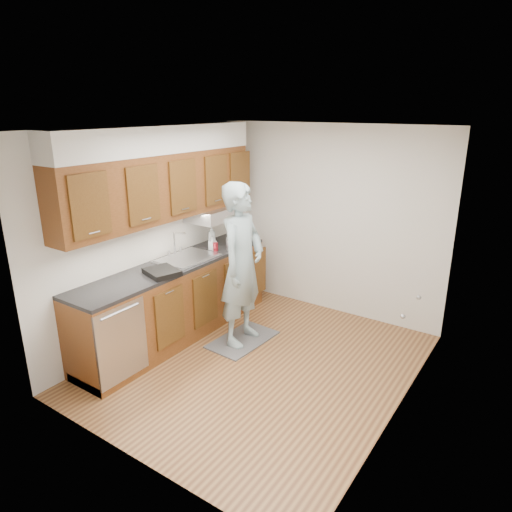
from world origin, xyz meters
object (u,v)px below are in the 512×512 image
at_px(soap_bottle_c, 231,237).
at_px(dish_rack, 162,272).
at_px(soap_bottle_a, 212,236).
at_px(steel_can, 229,245).
at_px(soda_can, 216,247).
at_px(soap_bottle_b, 212,243).
at_px(person, 242,254).

relative_size(soap_bottle_c, dish_rack, 0.47).
height_order(soap_bottle_a, steel_can, soap_bottle_a).
relative_size(soda_can, steel_can, 0.83).
bearing_deg(soap_bottle_b, soap_bottle_c, 84.73).
xyz_separation_m(person, dish_rack, (-0.59, -0.69, -0.13)).
height_order(soap_bottle_c, steel_can, soap_bottle_c).
xyz_separation_m(soap_bottle_a, soap_bottle_b, (0.12, -0.14, -0.05)).
bearing_deg(soap_bottle_a, person, -29.66).
relative_size(soap_bottle_b, soap_bottle_c, 1.01).
distance_m(soap_bottle_a, soda_can, 0.25).
xyz_separation_m(soap_bottle_b, soda_can, (0.06, -0.02, -0.03)).
bearing_deg(dish_rack, person, 66.93).
bearing_deg(soap_bottle_a, dish_rack, -78.19).
bearing_deg(steel_can, soap_bottle_a, 175.26).
xyz_separation_m(soda_can, steel_can, (0.11, 0.13, 0.01)).
bearing_deg(soap_bottle_a, steel_can, -4.74).
relative_size(person, dish_rack, 5.86).
relative_size(person, soap_bottle_a, 8.07).
relative_size(soap_bottle_a, soap_bottle_b, 1.53).
xyz_separation_m(person, soap_bottle_b, (-0.71, 0.33, -0.07)).
bearing_deg(soap_bottle_a, soda_can, -39.30).
bearing_deg(soap_bottle_b, person, -25.34).
distance_m(person, soap_bottle_c, 0.96).
bearing_deg(soap_bottle_b, soap_bottle_a, 131.58).
bearing_deg(steel_can, person, -40.19).
distance_m(person, soap_bottle_b, 0.78).
distance_m(soap_bottle_b, dish_rack, 1.03).
relative_size(soap_bottle_b, steel_can, 1.35).
xyz_separation_m(person, soap_bottle_a, (-0.83, 0.47, -0.02)).
bearing_deg(soda_can, steel_can, 48.49).
bearing_deg(soap_bottle_c, soap_bottle_a, -126.16).
height_order(soap_bottle_a, soap_bottle_b, soap_bottle_a).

